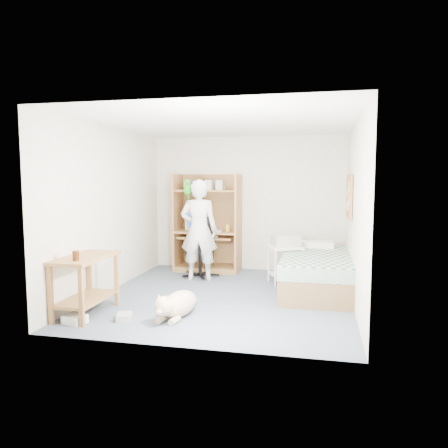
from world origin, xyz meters
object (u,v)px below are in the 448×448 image
bed (316,272)px  office_chair (201,255)px  person (199,230)px  computer_hutch (208,227)px  printer_cart (285,259)px  side_desk (86,276)px  dog (177,304)px

bed → office_chair: office_chair is taller
office_chair → person: size_ratio=0.60×
computer_hutch → printer_cart: 1.71m
computer_hutch → printer_cart: bearing=-25.7°
printer_cart → office_chair: bearing=147.3°
bed → side_desk: size_ratio=2.02×
computer_hutch → bed: size_ratio=0.89×
office_chair → printer_cart: 1.52m
dog → computer_hutch: bearing=106.3°
office_chair → dog: 2.34m
computer_hutch → office_chair: bearing=-91.2°
office_chair → person: (0.06, -0.31, 0.49)m
bed → dog: (-1.68, -1.69, -0.12)m
computer_hutch → side_desk: (-0.85, -2.94, -0.33)m
bed → office_chair: 2.11m
bed → person: bearing=170.8°
side_desk → printer_cart: (2.34, 2.22, -0.08)m
bed → printer_cart: (-0.51, 0.40, 0.12)m
computer_hutch → person: (0.05, -0.81, 0.03)m
dog → printer_cart: size_ratio=1.59×
side_desk → dog: bearing=6.3°
side_desk → printer_cart: 3.23m
office_chair → printer_cart: bearing=-14.4°
person → office_chair: bearing=-85.7°
side_desk → printer_cart: side_desk is taller
printer_cart → side_desk: bearing=-160.9°
bed → side_desk: side_desk is taller
side_desk → dog: side_desk is taller
dog → bed: bearing=55.0°
office_chair → dog: (0.33, -2.31, -0.20)m
office_chair → person: bearing=-85.7°
bed → dog: bearing=-134.9°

